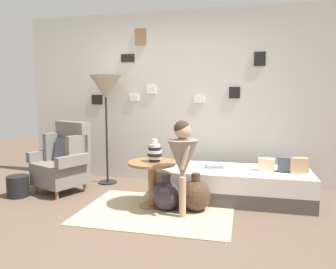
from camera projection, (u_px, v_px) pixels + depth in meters
ground_plane at (132, 228)px, 3.26m from camera, size 12.00×12.00×0.00m
gallery_wall at (174, 98)px, 4.98m from camera, size 4.80×0.12×2.60m
rug at (157, 211)px, 3.73m from camera, size 1.73×1.26×0.01m
armchair at (64, 160)px, 4.48m from camera, size 0.89×0.79×0.97m
daybed at (233, 184)px, 4.15m from camera, size 1.90×0.80×0.40m
pillow_head at (298, 165)px, 3.91m from camera, size 0.23×0.15×0.19m
pillow_mid at (285, 164)px, 3.96m from camera, size 0.18×0.12×0.19m
pillow_back at (266, 164)px, 4.03m from camera, size 0.21×0.13×0.16m
side_table at (152, 174)px, 3.85m from camera, size 0.58×0.58×0.55m
vase_striped at (155, 152)px, 3.82m from camera, size 0.17×0.17×0.27m
floor_lamp at (106, 90)px, 4.79m from camera, size 0.46×0.46×1.64m
person_child at (183, 156)px, 3.51m from camera, size 0.34×0.34×1.07m
book_on_daybed at (214, 166)px, 4.20m from camera, size 0.25×0.21×0.03m
demijohn_near at (166, 195)px, 3.76m from camera, size 0.35×0.35×0.43m
demijohn_far at (196, 195)px, 3.74m from camera, size 0.36×0.36×0.45m
magazine_basket at (18, 186)px, 4.27m from camera, size 0.28×0.28×0.28m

